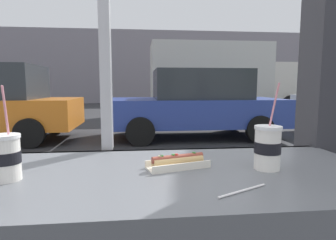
# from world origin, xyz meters

# --- Properties ---
(ground_plane) EXTENTS (60.00, 60.00, 0.00)m
(ground_plane) POSITION_xyz_m (0.00, 8.00, 0.00)
(ground_plane) COLOR #2D2D30
(sidewalk_strip) EXTENTS (16.00, 2.80, 0.15)m
(sidewalk_strip) POSITION_xyz_m (0.00, 1.60, 0.07)
(sidewalk_strip) COLOR #9E998E
(sidewalk_strip) RESTS_ON ground
(building_facade_far) EXTENTS (28.00, 1.20, 5.51)m
(building_facade_far) POSITION_xyz_m (0.00, 21.08, 2.75)
(building_facade_far) COLOR gray
(building_facade_far) RESTS_ON ground
(soda_cup_left) EXTENTS (0.10, 0.10, 0.32)m
(soda_cup_left) POSITION_xyz_m (0.62, -0.33, 1.09)
(soda_cup_left) COLOR silver
(soda_cup_left) RESTS_ON window_counter
(soda_cup_right) EXTENTS (0.09, 0.09, 0.31)m
(soda_cup_right) POSITION_xyz_m (-0.28, -0.36, 1.09)
(soda_cup_right) COLOR silver
(soda_cup_right) RESTS_ON window_counter
(hotdog_tray_near) EXTENTS (0.25, 0.15, 0.05)m
(hotdog_tray_near) POSITION_xyz_m (0.30, -0.28, 1.03)
(hotdog_tray_near) COLOR silver
(hotdog_tray_near) RESTS_ON window_counter
(loose_straw) EXTENTS (0.17, 0.09, 0.01)m
(loose_straw) POSITION_xyz_m (0.45, -0.54, 1.01)
(loose_straw) COLOR white
(loose_straw) RESTS_ON window_counter
(parked_car_blue) EXTENTS (4.40, 2.06, 1.71)m
(parked_car_blue) POSITION_xyz_m (1.60, 5.73, 0.87)
(parked_car_blue) COLOR #283D93
(parked_car_blue) RESTS_ON ground
(box_truck) EXTENTS (7.05, 2.44, 3.21)m
(box_truck) POSITION_xyz_m (4.08, 11.54, 1.72)
(box_truck) COLOR beige
(box_truck) RESTS_ON ground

